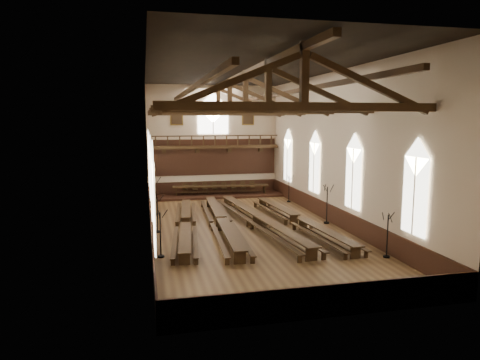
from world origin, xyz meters
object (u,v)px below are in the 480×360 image
(dais, at_px, (221,195))
(candelabrum_right_mid, at_px, (327,212))
(refectory_row_b, at_px, (222,220))
(candelabrum_left_mid, at_px, (158,221))
(refectory_row_c, at_px, (259,218))
(candelabrum_right_near, at_px, (387,244))
(refectory_row_d, at_px, (298,219))
(candelabrum_left_far, at_px, (155,203))
(refectory_row_a, at_px, (186,222))
(high_table, at_px, (221,187))
(candelabrum_left_near, at_px, (161,243))
(candelabrum_right_far, at_px, (289,194))

(dais, distance_m, candelabrum_right_mid, 12.67)
(refectory_row_b, height_order, candelabrum_left_mid, candelabrum_left_mid)
(dais, height_order, candelabrum_right_mid, candelabrum_right_mid)
(refectory_row_c, relative_size, candelabrum_right_near, 6.41)
(candelabrum_left_mid, bearing_deg, refectory_row_d, -3.85)
(dais, bearing_deg, refectory_row_d, -76.31)
(refectory_row_d, relative_size, candelabrum_left_far, 5.06)
(refectory_row_a, bearing_deg, candelabrum_right_near, -39.19)
(high_table, xyz_separation_m, candelabrum_right_mid, (5.12, -11.57, -0.07))
(candelabrum_right_mid, bearing_deg, candelabrum_left_far, 154.78)
(refectory_row_c, xyz_separation_m, high_table, (-0.45, 11.56, 0.29))
(refectory_row_a, xyz_separation_m, candelabrum_left_mid, (-1.76, -0.16, 0.22))
(refectory_row_d, bearing_deg, refectory_row_a, 173.92)
(refectory_row_b, bearing_deg, candelabrum_right_near, -46.62)
(refectory_row_b, height_order, candelabrum_left_near, candelabrum_left_near)
(candelabrum_right_near, relative_size, candelabrum_right_mid, 0.88)
(candelabrum_left_mid, height_order, candelabrum_right_near, candelabrum_left_mid)
(dais, distance_m, candelabrum_right_near, 19.57)
(refectory_row_b, xyz_separation_m, dais, (1.97, 11.38, -0.45))
(refectory_row_d, xyz_separation_m, high_table, (-2.93, 12.02, 0.35))
(refectory_row_c, xyz_separation_m, candelabrum_right_far, (4.67, 7.69, 0.12))
(candelabrum_left_mid, xyz_separation_m, candelabrum_right_mid, (11.10, -0.15, 0.09))
(high_table, relative_size, candelabrum_left_mid, 3.72)
(refectory_row_a, bearing_deg, candelabrum_left_mid, -174.71)
(candelabrum_right_mid, bearing_deg, refectory_row_b, 178.45)
(refectory_row_c, distance_m, candelabrum_right_near, 8.68)
(refectory_row_b, distance_m, candelabrum_right_near, 10.32)
(refectory_row_a, distance_m, candelabrum_right_far, 11.92)
(refectory_row_c, relative_size, candelabrum_right_far, 6.48)
(dais, relative_size, candelabrum_left_near, 4.65)
(refectory_row_c, xyz_separation_m, candelabrum_right_mid, (4.67, -0.01, 0.22))
(refectory_row_c, xyz_separation_m, dais, (-0.45, 11.56, -0.49))
(candelabrum_right_near, bearing_deg, candelabrum_right_far, 90.00)
(refectory_row_d, distance_m, candelabrum_right_near, 7.20)
(candelabrum_right_mid, bearing_deg, refectory_row_d, -168.32)
(candelabrum_left_mid, bearing_deg, candelabrum_left_near, -90.00)
(refectory_row_c, height_order, high_table, high_table)
(dais, xyz_separation_m, candelabrum_right_mid, (5.12, -11.57, 0.71))
(refectory_row_a, xyz_separation_m, candelabrum_right_mid, (9.34, -0.31, 0.31))
(refectory_row_b, bearing_deg, high_table, 80.18)
(refectory_row_c, relative_size, candelabrum_right_mid, 5.67)
(refectory_row_a, bearing_deg, candelabrum_right_mid, -1.90)
(refectory_row_b, bearing_deg, candelabrum_left_far, 128.55)
(refectory_row_c, xyz_separation_m, refectory_row_d, (2.48, -0.46, -0.06))
(refectory_row_a, xyz_separation_m, candelabrum_left_far, (-1.76, 4.92, 0.36))
(candelabrum_left_mid, bearing_deg, candelabrum_right_near, -33.89)
(candelabrum_left_near, bearing_deg, candelabrum_right_near, -12.75)
(high_table, xyz_separation_m, candelabrum_right_near, (5.12, -18.88, -0.16))
(refectory_row_a, distance_m, refectory_row_b, 2.26)
(candelabrum_right_far, bearing_deg, refectory_row_c, -121.23)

